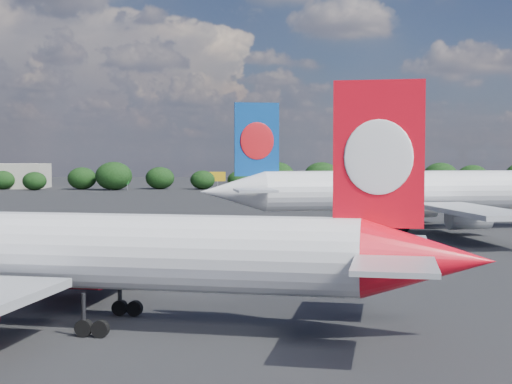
{
  "coord_description": "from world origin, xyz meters",
  "views": [
    {
      "loc": [
        13.37,
        -42.83,
        10.88
      ],
      "look_at": [
        16.0,
        12.0,
        8.0
      ],
      "focal_mm": 50.0,
      "sensor_mm": 36.0,
      "label": 1
    }
  ],
  "objects": [
    {
      "name": "billboard_yellow",
      "position": [
        12.0,
        182.0,
        3.87
      ],
      "size": [
        5.0,
        0.3,
        5.5
      ],
      "color": "gold",
      "rests_on": "ground"
    },
    {
      "name": "ground",
      "position": [
        0.0,
        60.0,
        0.0
      ],
      "size": [
        500.0,
        500.0,
        0.0
      ],
      "primitive_type": "plane",
      "color": "black",
      "rests_on": "ground"
    },
    {
      "name": "horizon_treeline",
      "position": [
        12.58,
        179.77,
        3.9
      ],
      "size": [
        209.08,
        16.55,
        8.72
      ],
      "color": "black",
      "rests_on": "ground"
    },
    {
      "name": "china_southern_airliner",
      "position": [
        39.06,
        59.27,
        5.53
      ],
      "size": [
        55.69,
        53.02,
        18.16
      ],
      "color": "white",
      "rests_on": "ground"
    },
    {
      "name": "qantas_airliner",
      "position": [
        5.5,
        2.51,
        4.63
      ],
      "size": [
        46.23,
        44.25,
        15.22
      ],
      "color": "white",
      "rests_on": "ground"
    },
    {
      "name": "highway_sign",
      "position": [
        -18.0,
        176.0,
        3.13
      ],
      "size": [
        6.0,
        0.3,
        4.5
      ],
      "color": "#156A1F",
      "rests_on": "ground"
    }
  ]
}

